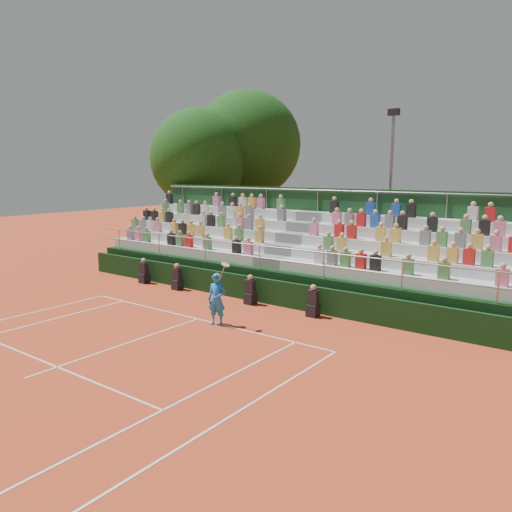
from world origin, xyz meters
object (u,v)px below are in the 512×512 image
Objects in this scene: tree_east at (247,145)px; tree_west at (200,158)px; tennis_player at (217,299)px; floodlight_mast at (391,177)px.

tree_west is at bearing -108.96° from tree_east.
tennis_player is 14.21m from floodlight_mast.
tree_east reaches higher than tennis_player.
tree_east is (-10.25, 15.00, 6.02)m from tennis_player.
tree_west reaches higher than tennis_player.
floodlight_mast is at bearing -7.26° from tree_east.
tennis_player is 17.03m from tree_west.
tree_east reaches higher than tree_west.
tree_east is at bearing 172.74° from floodlight_mast.
tree_west reaches higher than floodlight_mast.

